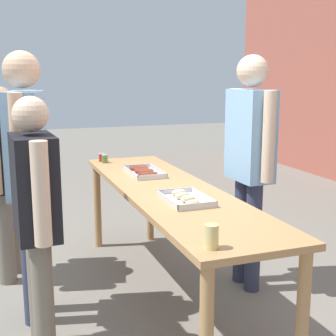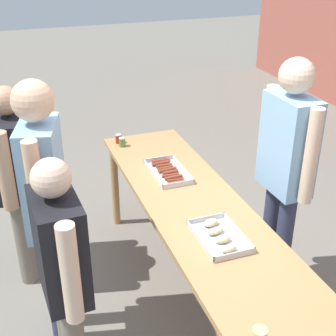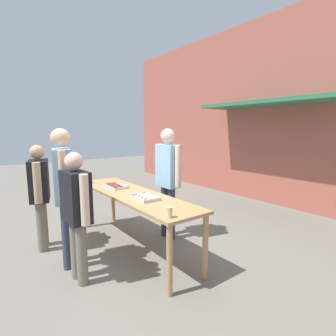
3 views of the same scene
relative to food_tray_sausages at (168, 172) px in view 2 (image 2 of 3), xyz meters
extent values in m
plane|color=slate|center=(0.53, 0.02, -0.89)|extent=(24.00, 24.00, 0.00)
cube|color=tan|center=(0.53, 0.02, -0.04)|extent=(2.71, 0.68, 0.04)
cylinder|color=tan|center=(-0.76, -0.25, -0.47)|extent=(0.07, 0.07, 0.84)
cylinder|color=tan|center=(-0.76, 0.29, -0.47)|extent=(0.07, 0.07, 0.84)
cube|color=silver|center=(0.01, 0.00, -0.01)|extent=(0.46, 0.25, 0.01)
cube|color=silver|center=(0.01, -0.12, 0.01)|extent=(0.46, 0.01, 0.03)
cube|color=silver|center=(0.01, 0.12, 0.01)|extent=(0.46, 0.01, 0.03)
cube|color=silver|center=(-0.22, 0.00, 0.01)|extent=(0.01, 0.25, 0.03)
cube|color=silver|center=(0.23, 0.00, 0.01)|extent=(0.01, 0.25, 0.03)
cylinder|color=brown|center=(-0.19, 0.01, 0.01)|extent=(0.03, 0.15, 0.03)
cylinder|color=brown|center=(-0.14, -0.01, 0.01)|extent=(0.04, 0.15, 0.03)
cylinder|color=brown|center=(-0.10, 0.00, 0.01)|extent=(0.03, 0.13, 0.03)
cylinder|color=brown|center=(-0.06, 0.00, 0.01)|extent=(0.03, 0.13, 0.03)
cylinder|color=brown|center=(-0.02, 0.00, 0.01)|extent=(0.04, 0.15, 0.03)
cylinder|color=brown|center=(0.03, 0.01, 0.01)|extent=(0.03, 0.13, 0.03)
cylinder|color=brown|center=(0.07, -0.01, 0.00)|extent=(0.03, 0.14, 0.02)
cylinder|color=brown|center=(0.12, 0.00, 0.01)|extent=(0.03, 0.14, 0.03)
cylinder|color=brown|center=(0.15, 0.00, 0.00)|extent=(0.03, 0.13, 0.02)
cylinder|color=brown|center=(0.20, 0.00, 0.01)|extent=(0.03, 0.13, 0.03)
cube|color=silver|center=(0.92, 0.00, -0.01)|extent=(0.41, 0.27, 0.01)
cube|color=silver|center=(0.92, -0.13, 0.01)|extent=(0.41, 0.01, 0.03)
cube|color=silver|center=(0.92, 0.13, 0.01)|extent=(0.41, 0.01, 0.03)
cube|color=silver|center=(0.72, 0.00, 0.01)|extent=(0.01, 0.27, 0.03)
cube|color=silver|center=(1.13, 0.00, 0.01)|extent=(0.01, 0.27, 0.03)
ellipsoid|color=beige|center=(0.78, 0.01, 0.01)|extent=(0.08, 0.12, 0.04)
ellipsoid|color=beige|center=(0.88, -0.01, 0.01)|extent=(0.07, 0.12, 0.04)
ellipsoid|color=beige|center=(0.97, 0.00, 0.02)|extent=(0.06, 0.10, 0.05)
ellipsoid|color=beige|center=(1.06, -0.01, 0.01)|extent=(0.05, 0.10, 0.04)
cylinder|color=#B22319|center=(-0.70, -0.21, 0.02)|extent=(0.06, 0.06, 0.07)
cylinder|color=#B2B2B7|center=(-0.70, -0.21, 0.06)|extent=(0.05, 0.05, 0.01)
cylinder|color=#567A38|center=(-0.62, -0.20, 0.02)|extent=(0.06, 0.06, 0.07)
cylinder|color=#B2B2B7|center=(-0.62, -0.20, 0.06)|extent=(0.05, 0.05, 0.01)
cylinder|color=#333851|center=(0.44, 0.70, -0.45)|extent=(0.12, 0.12, 0.89)
cylinder|color=#333851|center=(0.62, 0.70, -0.45)|extent=(0.12, 0.12, 0.89)
cube|color=#84B2DB|center=(0.53, 0.70, 0.34)|extent=(0.42, 0.23, 0.70)
sphere|color=beige|center=(0.53, 0.70, 0.83)|extent=(0.24, 0.24, 0.24)
cylinder|color=beige|center=(0.28, 0.69, 0.36)|extent=(0.09, 0.09, 0.67)
cylinder|color=beige|center=(0.78, 0.70, 0.36)|extent=(0.09, 0.09, 0.67)
cylinder|color=#756B5B|center=(-0.20, -1.13, -0.51)|extent=(0.14, 0.14, 0.77)
cylinder|color=#756B5B|center=(-0.40, -1.08, -0.51)|extent=(0.14, 0.14, 0.77)
cube|color=black|center=(-0.30, -1.10, 0.18)|extent=(0.52, 0.37, 0.61)
sphere|color=tan|center=(-0.30, -1.10, 0.61)|extent=(0.21, 0.21, 0.21)
cylinder|color=tan|center=(-0.02, -1.18, 0.20)|extent=(0.11, 0.11, 0.58)
cylinder|color=tan|center=(-0.58, -1.03, 0.20)|extent=(0.11, 0.11, 0.58)
cylinder|color=#756B5B|center=(0.83, -0.96, -0.51)|extent=(0.13, 0.13, 0.76)
cube|color=black|center=(0.93, -0.95, 0.17)|extent=(0.44, 0.26, 0.60)
sphere|color=beige|center=(0.93, -0.95, 0.59)|extent=(0.21, 0.21, 0.21)
cylinder|color=beige|center=(1.19, -0.94, 0.18)|extent=(0.10, 0.10, 0.57)
cylinder|color=beige|center=(0.67, -0.96, 0.18)|extent=(0.10, 0.10, 0.57)
cylinder|color=#333851|center=(0.55, -0.98, -0.45)|extent=(0.12, 0.12, 0.89)
cylinder|color=#333851|center=(0.38, -0.94, -0.45)|extent=(0.12, 0.12, 0.89)
cube|color=#84B2DB|center=(0.47, -0.96, 0.35)|extent=(0.43, 0.30, 0.70)
sphere|color=#DBAD89|center=(0.47, -0.96, 0.84)|extent=(0.24, 0.24, 0.24)
cylinder|color=#DBAD89|center=(0.70, -1.02, 0.37)|extent=(0.09, 0.09, 0.67)
cylinder|color=#DBAD89|center=(0.23, -0.90, 0.37)|extent=(0.09, 0.09, 0.67)
camera|label=1|loc=(3.67, -1.12, 0.80)|focal=50.00mm
camera|label=2|loc=(3.03, -1.10, 1.67)|focal=50.00mm
camera|label=3|loc=(3.94, -1.87, 0.95)|focal=28.00mm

